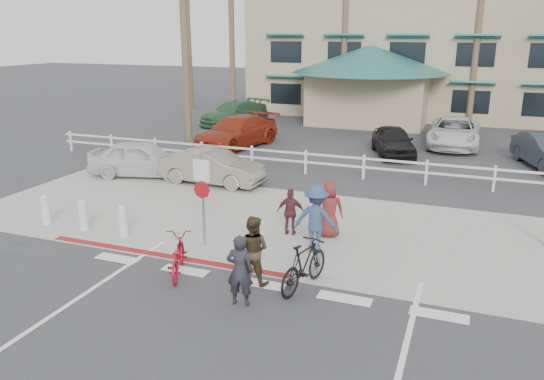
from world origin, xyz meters
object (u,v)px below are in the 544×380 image
at_px(sign_post, 203,195).
at_px(bike_red, 177,256).
at_px(car_white_sedan, 212,167).
at_px(bike_black, 304,265).
at_px(car_red_compact, 142,159).

xyz_separation_m(sign_post, bike_red, (0.22, -1.80, -0.98)).
bearing_deg(car_white_sedan, bike_red, -156.54).
bearing_deg(bike_black, car_red_compact, -24.12).
relative_size(sign_post, car_white_sedan, 0.71).
xyz_separation_m(bike_black, car_white_sedan, (-5.93, 7.06, 0.10)).
bearing_deg(car_white_sedan, sign_post, -152.50).
bearing_deg(car_red_compact, bike_black, -141.73).
bearing_deg(bike_black, sign_post, -9.66).
distance_m(bike_black, car_red_compact, 11.52).
distance_m(bike_red, car_red_compact, 9.56).
distance_m(sign_post, bike_red, 2.06).
relative_size(car_white_sedan, car_red_compact, 0.97).
relative_size(bike_red, car_red_compact, 0.42).
bearing_deg(bike_black, bike_red, 20.51).
xyz_separation_m(car_white_sedan, car_red_compact, (-3.17, 0.00, 0.05)).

